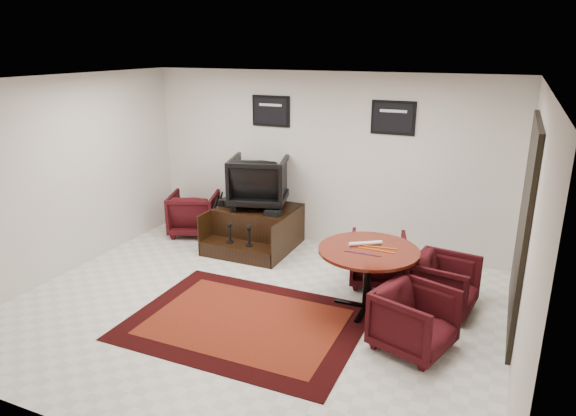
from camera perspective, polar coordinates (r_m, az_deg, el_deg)
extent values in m
plane|color=beige|center=(6.62, -3.93, -11.08)|extent=(6.00, 6.00, 0.00)
cube|color=silver|center=(8.29, 3.86, 5.26)|extent=(6.00, 0.02, 2.80)
cube|color=silver|center=(4.18, -20.48, -8.73)|extent=(6.00, 0.02, 2.80)
cube|color=silver|center=(7.88, -23.94, 3.11)|extent=(0.02, 5.00, 2.80)
cube|color=silver|center=(5.43, 25.15, -3.19)|extent=(0.02, 5.00, 2.80)
cube|color=white|center=(5.81, -4.52, 13.90)|extent=(6.00, 5.00, 0.02)
cube|color=black|center=(6.12, 24.69, -1.86)|extent=(0.05, 1.90, 2.30)
cube|color=black|center=(6.12, 24.60, -1.85)|extent=(0.02, 1.72, 2.12)
cube|color=black|center=(6.12, 24.65, -1.86)|extent=(0.03, 0.05, 2.12)
cube|color=black|center=(8.48, -1.91, 10.72)|extent=(0.66, 0.03, 0.50)
cube|color=black|center=(8.47, -1.96, 10.70)|extent=(0.58, 0.01, 0.42)
cube|color=silver|center=(8.45, -1.98, 11.37)|extent=(0.40, 0.00, 0.04)
cube|color=black|center=(7.84, 11.61, 9.80)|extent=(0.66, 0.03, 0.50)
cube|color=black|center=(7.82, 11.58, 9.78)|extent=(0.58, 0.01, 0.42)
cube|color=silver|center=(7.81, 11.62, 10.50)|extent=(0.40, 0.00, 0.04)
cube|color=black|center=(6.32, -4.74, -12.52)|extent=(2.72, 2.04, 0.01)
cube|color=#61160D|center=(6.32, -4.74, -12.47)|extent=(2.24, 1.56, 0.01)
cube|color=black|center=(8.49, -3.30, -1.96)|extent=(1.26, 0.93, 0.65)
cube|color=black|center=(8.03, -5.38, -4.81)|extent=(1.26, 0.37, 0.23)
cube|color=black|center=(8.63, -7.58, -1.77)|extent=(0.02, 1.31, 0.65)
cube|color=black|center=(8.08, 0.08, -2.97)|extent=(0.02, 1.31, 0.65)
cylinder|color=black|center=(8.06, -6.46, -3.78)|extent=(0.11, 0.11, 0.02)
cylinder|color=black|center=(8.02, -6.49, -2.91)|extent=(0.04, 0.04, 0.24)
sphere|color=black|center=(7.96, -6.53, -1.87)|extent=(0.07, 0.07, 0.07)
cylinder|color=black|center=(7.91, -4.33, -4.15)|extent=(0.11, 0.11, 0.02)
cylinder|color=black|center=(7.86, -4.36, -3.27)|extent=(0.04, 0.04, 0.24)
sphere|color=black|center=(7.81, -4.38, -2.21)|extent=(0.07, 0.07, 0.07)
imported|color=black|center=(8.31, -3.24, 3.26)|extent=(1.08, 1.05, 0.92)
cube|color=black|center=(8.54, -6.90, 0.74)|extent=(0.14, 0.30, 0.11)
cube|color=black|center=(8.47, -6.26, 0.62)|extent=(0.14, 0.30, 0.11)
cube|color=black|center=(7.94, -1.70, -0.55)|extent=(0.24, 0.17, 0.08)
imported|color=black|center=(9.09, -10.40, -0.36)|extent=(1.00, 0.97, 0.81)
cylinder|color=#420E09|center=(6.35, 8.95, -4.68)|extent=(1.23, 1.23, 0.04)
cylinder|color=black|center=(6.50, 8.79, -7.77)|extent=(0.10, 0.10, 0.73)
cube|color=black|center=(6.68, 8.63, -10.80)|extent=(0.82, 0.06, 0.03)
cube|color=black|center=(6.68, 8.63, -10.80)|extent=(0.06, 0.82, 0.03)
imported|color=black|center=(7.22, 9.96, -5.37)|extent=(0.90, 0.86, 0.77)
imported|color=black|center=(6.71, 17.02, -7.82)|extent=(0.79, 0.82, 0.76)
imported|color=black|center=(5.80, 13.89, -11.67)|extent=(0.90, 0.93, 0.77)
cylinder|color=silver|center=(6.44, 8.60, -3.90)|extent=(0.38, 0.27, 0.05)
cylinder|color=orange|center=(6.31, 9.79, -4.62)|extent=(0.45, 0.03, 0.01)
cylinder|color=orange|center=(6.40, 10.01, -4.30)|extent=(0.45, 0.06, 0.01)
cylinder|color=#4C1933|center=(6.23, 6.72, -4.80)|extent=(0.10, 0.05, 0.01)
cylinder|color=#4C1933|center=(6.22, 7.25, -4.88)|extent=(0.10, 0.05, 0.01)
cylinder|color=#4C1933|center=(6.20, 7.78, -4.96)|extent=(0.10, 0.05, 0.01)
cylinder|color=#4C1933|center=(6.19, 8.32, -5.04)|extent=(0.10, 0.05, 0.01)
cylinder|color=#4C1933|center=(6.17, 8.86, -5.11)|extent=(0.10, 0.05, 0.01)
cylinder|color=#4C1933|center=(6.16, 9.40, -5.19)|extent=(0.10, 0.05, 0.01)
cylinder|color=#4C1933|center=(6.15, 9.94, -5.27)|extent=(0.10, 0.05, 0.01)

